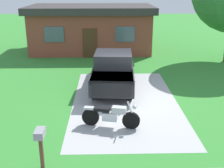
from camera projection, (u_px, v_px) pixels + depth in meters
name	position (u px, v px, depth m)	size (l,w,h in m)	color
ground_plane	(125.00, 102.00, 13.22)	(80.00, 80.00, 0.00)	#348531
driveway_pad	(125.00, 101.00, 13.21)	(4.72, 8.58, 0.01)	#AAAAAA
motorcycle	(111.00, 115.00, 10.75)	(2.18, 0.83, 1.09)	black
pickup_truck	(114.00, 68.00, 15.00)	(2.35, 5.74, 1.90)	black
mailbox	(40.00, 139.00, 8.15)	(0.26, 0.48, 1.26)	#4C3823
neighbor_house	(91.00, 28.00, 22.82)	(9.60, 5.60, 3.50)	brown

